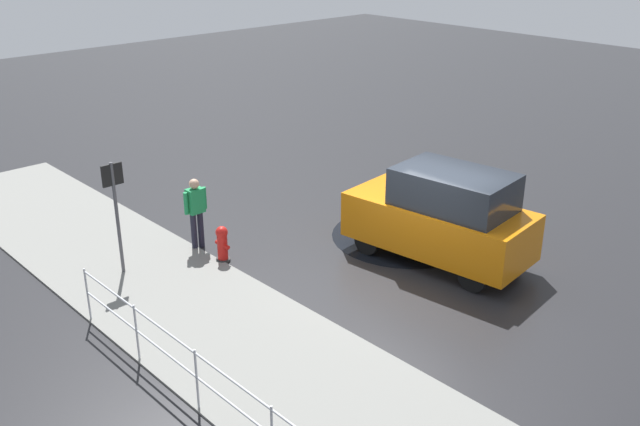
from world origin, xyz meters
name	(u,v)px	position (x,y,z in m)	size (l,w,h in m)	color
ground_plane	(412,272)	(0.00, 0.00, 0.00)	(60.00, 60.00, 0.00)	black
kerb_strip	(251,349)	(0.00, 4.20, 0.02)	(24.00, 3.20, 0.04)	slate
moving_hatchback	(442,216)	(-0.02, -0.86, 1.03)	(4.07, 2.13, 2.06)	orange
fire_hydrant	(222,244)	(3.10, 2.55, 0.40)	(0.42, 0.31, 0.80)	red
pedestrian	(196,208)	(4.02, 2.56, 0.96)	(0.24, 0.57, 1.62)	#1E8C4C
metal_railing	(196,369)	(-0.71, 5.74, 0.72)	(6.99, 0.04, 1.05)	#B7BABF
sign_post	(115,202)	(4.05, 4.38, 1.58)	(0.07, 0.44, 2.40)	#4C4C51
puddle_patch	(405,236)	(1.30, -1.29, 0.00)	(3.39, 3.39, 0.01)	black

